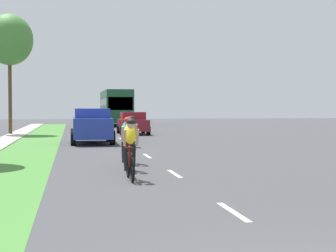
{
  "coord_description": "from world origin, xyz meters",
  "views": [
    {
      "loc": [
        -2.82,
        -4.87,
        1.87
      ],
      "look_at": [
        0.82,
        15.66,
        1.14
      ],
      "focal_mm": 58.16,
      "sensor_mm": 36.0,
      "label": 1
    }
  ],
  "objects_px": {
    "cyclist_lead": "(130,148)",
    "cyclist_trailing": "(127,143)",
    "pickup_red": "(89,119)",
    "bus_dark_green": "(116,106)",
    "cyclist_distant": "(130,139)",
    "street_tree_far": "(10,40)",
    "suv_blue": "(92,125)",
    "sedan_maroon": "(133,123)"
  },
  "relations": [
    {
      "from": "cyclist_distant",
      "to": "street_tree_far",
      "type": "bearing_deg",
      "value": 106.44
    },
    {
      "from": "cyclist_trailing",
      "to": "cyclist_lead",
      "type": "bearing_deg",
      "value": -93.64
    },
    {
      "from": "suv_blue",
      "to": "bus_dark_green",
      "type": "relative_size",
      "value": 0.41
    },
    {
      "from": "street_tree_far",
      "to": "cyclist_lead",
      "type": "bearing_deg",
      "value": -77.15
    },
    {
      "from": "bus_dark_green",
      "to": "suv_blue",
      "type": "bearing_deg",
      "value": -97.1
    },
    {
      "from": "cyclist_distant",
      "to": "bus_dark_green",
      "type": "relative_size",
      "value": 0.15
    },
    {
      "from": "suv_blue",
      "to": "street_tree_far",
      "type": "height_order",
      "value": "street_tree_far"
    },
    {
      "from": "cyclist_lead",
      "to": "sedan_maroon",
      "type": "xyz_separation_m",
      "value": [
        2.65,
        23.22,
        -0.04
      ]
    },
    {
      "from": "cyclist_lead",
      "to": "pickup_red",
      "type": "distance_m",
      "value": 31.98
    },
    {
      "from": "cyclist_distant",
      "to": "pickup_red",
      "type": "xyz_separation_m",
      "value": [
        -0.5,
        27.91,
        0.02
      ]
    },
    {
      "from": "cyclist_trailing",
      "to": "bus_dark_green",
      "type": "relative_size",
      "value": 0.15
    },
    {
      "from": "cyclist_lead",
      "to": "bus_dark_green",
      "type": "xyz_separation_m",
      "value": [
        2.91,
        41.34,
        1.17
      ]
    },
    {
      "from": "cyclist_lead",
      "to": "suv_blue",
      "type": "distance_m",
      "value": 14.39
    },
    {
      "from": "cyclist_trailing",
      "to": "bus_dark_green",
      "type": "bearing_deg",
      "value": 85.96
    },
    {
      "from": "cyclist_lead",
      "to": "cyclist_distant",
      "type": "xyz_separation_m",
      "value": [
        0.44,
        4.07,
        0.0
      ]
    },
    {
      "from": "cyclist_lead",
      "to": "sedan_maroon",
      "type": "bearing_deg",
      "value": 83.48
    },
    {
      "from": "bus_dark_green",
      "to": "street_tree_far",
      "type": "bearing_deg",
      "value": -116.76
    },
    {
      "from": "cyclist_lead",
      "to": "cyclist_distant",
      "type": "height_order",
      "value": "same"
    },
    {
      "from": "suv_blue",
      "to": "sedan_maroon",
      "type": "height_order",
      "value": "suv_blue"
    },
    {
      "from": "cyclist_trailing",
      "to": "suv_blue",
      "type": "bearing_deg",
      "value": 92.75
    },
    {
      "from": "cyclist_distant",
      "to": "bus_dark_green",
      "type": "xyz_separation_m",
      "value": [
        2.47,
        37.27,
        1.17
      ]
    },
    {
      "from": "pickup_red",
      "to": "sedan_maroon",
      "type": "bearing_deg",
      "value": -72.77
    },
    {
      "from": "cyclist_trailing",
      "to": "street_tree_far",
      "type": "height_order",
      "value": "street_tree_far"
    },
    {
      "from": "suv_blue",
      "to": "pickup_red",
      "type": "xyz_separation_m",
      "value": [
        0.39,
        17.6,
        -0.12
      ]
    },
    {
      "from": "street_tree_far",
      "to": "cyclist_trailing",
      "type": "bearing_deg",
      "value": -75.64
    },
    {
      "from": "cyclist_trailing",
      "to": "suv_blue",
      "type": "height_order",
      "value": "suv_blue"
    },
    {
      "from": "cyclist_lead",
      "to": "bus_dark_green",
      "type": "height_order",
      "value": "bus_dark_green"
    },
    {
      "from": "cyclist_trailing",
      "to": "cyclist_distant",
      "type": "distance_m",
      "value": 1.96
    },
    {
      "from": "cyclist_trailing",
      "to": "sedan_maroon",
      "type": "relative_size",
      "value": 0.4
    },
    {
      "from": "cyclist_lead",
      "to": "cyclist_trailing",
      "type": "distance_m",
      "value": 2.14
    },
    {
      "from": "pickup_red",
      "to": "cyclist_lead",
      "type": "bearing_deg",
      "value": -89.89
    },
    {
      "from": "cyclist_distant",
      "to": "suv_blue",
      "type": "xyz_separation_m",
      "value": [
        -0.89,
        10.31,
        0.14
      ]
    },
    {
      "from": "cyclist_lead",
      "to": "suv_blue",
      "type": "height_order",
      "value": "suv_blue"
    },
    {
      "from": "cyclist_distant",
      "to": "bus_dark_green",
      "type": "distance_m",
      "value": 37.37
    },
    {
      "from": "suv_blue",
      "to": "pickup_red",
      "type": "relative_size",
      "value": 0.92
    },
    {
      "from": "cyclist_distant",
      "to": "sedan_maroon",
      "type": "height_order",
      "value": "cyclist_distant"
    },
    {
      "from": "bus_dark_green",
      "to": "street_tree_far",
      "type": "distance_m",
      "value": 19.37
    },
    {
      "from": "suv_blue",
      "to": "bus_dark_green",
      "type": "bearing_deg",
      "value": 82.9
    },
    {
      "from": "cyclist_trailing",
      "to": "pickup_red",
      "type": "height_order",
      "value": "pickup_red"
    },
    {
      "from": "pickup_red",
      "to": "street_tree_far",
      "type": "xyz_separation_m",
      "value": [
        -5.53,
        -7.48,
        5.57
      ]
    },
    {
      "from": "pickup_red",
      "to": "bus_dark_green",
      "type": "relative_size",
      "value": 0.44
    },
    {
      "from": "suv_blue",
      "to": "sedan_maroon",
      "type": "relative_size",
      "value": 1.09
    }
  ]
}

